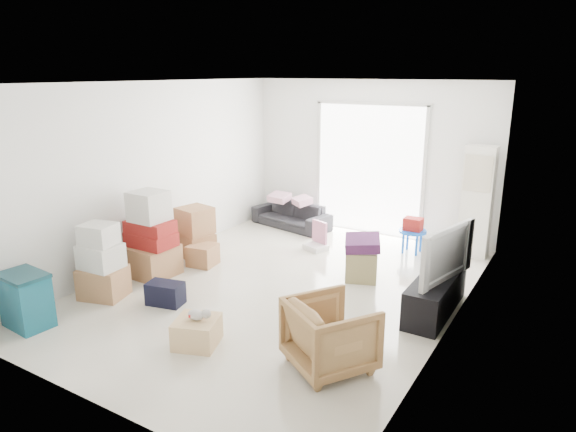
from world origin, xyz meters
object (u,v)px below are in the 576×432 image
Objects in this scene: armchair at (331,332)px; wood_crate at (197,332)px; television at (437,271)px; kids_table at (413,228)px; ottoman at (362,265)px; ac_tower at (477,202)px; sofa at (291,211)px; storage_bins at (26,300)px; tv_console at (435,295)px.

wood_crate is (-1.41, -0.35, -0.24)m from armchair.
television is 2.54× the size of wood_crate.
kids_table is (-0.92, 1.94, -0.12)m from television.
ottoman is at bearing -41.47° from armchair.
armchair is 2.33m from ottoman.
ac_tower is 4.11m from armchair.
storage_bins reaches higher than sofa.
storage_bins reaches higher than television.
sofa is at bearing 107.71° from wood_crate.
sofa is at bearing 83.28° from storage_bins.
sofa is 4.46m from wood_crate.
wood_crate is at bearing 19.39° from storage_bins.
television is at bearing -64.65° from kids_table.
armchair is 1.81× the size of ottoman.
television is at bearing -22.85° from ottoman.
wood_crate is (1.36, -4.25, -0.15)m from sofa.
sofa is (-3.27, -0.15, -0.57)m from ac_tower.
ac_tower is at bearing -64.11° from armchair.
armchair is (-0.55, -1.74, 0.16)m from tv_console.
sofa is (-3.32, 2.16, -0.23)m from television.
television is 4.79m from storage_bins.
sofa is 3.60× the size of ottoman.
ac_tower is at bearing 66.49° from wood_crate.
tv_console is at bearing -22.01° from sofa.
storage_bins reaches higher than ottoman.
wood_crate is (-1.96, -2.09, -0.38)m from television.
armchair reaches higher than tv_console.
ac_tower is 2.24m from ottoman.
tv_console is 1.22× the size of television.
armchair is at bearing -97.03° from ac_tower.
kids_table is (-0.37, 3.68, 0.02)m from armchair.
tv_console is 2.12× the size of storage_bins.
tv_console is at bearing 46.74° from wood_crate.
television is at bearing -88.76° from ac_tower.
ottoman is (-1.17, 0.49, -0.01)m from tv_console.
kids_table is (2.40, -0.22, 0.11)m from sofa.
wood_crate is at bearing -104.57° from kids_table.
storage_bins reaches higher than wood_crate.
tv_console reaches higher than ottoman.
wood_crate is (-1.91, -4.40, -0.73)m from ac_tower.
ottoman is at bearing 81.11° from television.
ottoman is at bearing 72.99° from wood_crate.
kids_table is 1.31× the size of wood_crate.
sofa is at bearing 146.93° from tv_console.
kids_table is at bearing -51.36° from armchair.
storage_bins is (-3.90, -2.77, -0.20)m from television.
television reaches higher than wood_crate.
tv_console is 2.35× the size of kids_table.
ottoman is at bearing 50.11° from storage_bins.
ac_tower is 6.40m from storage_bins.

